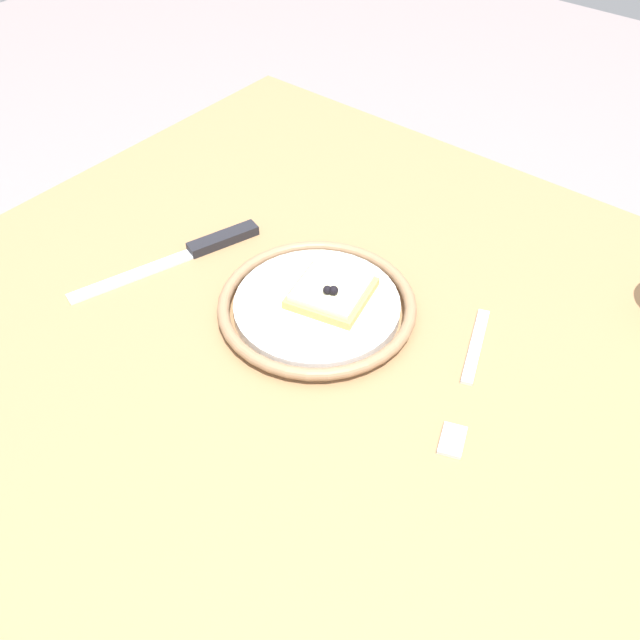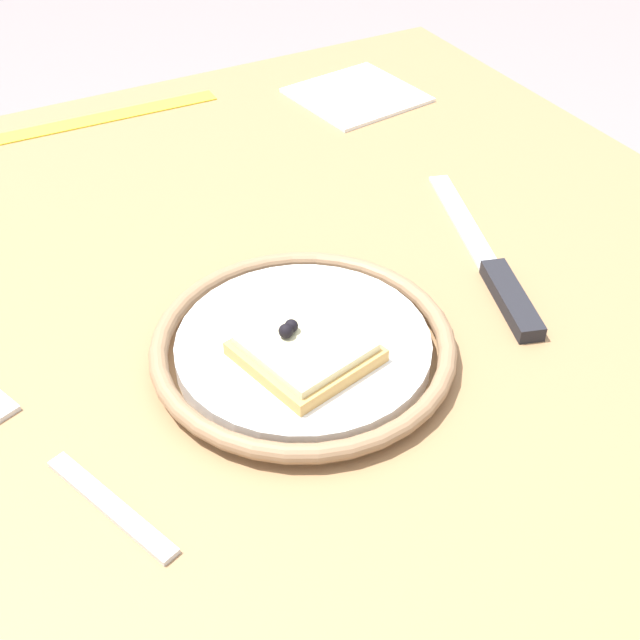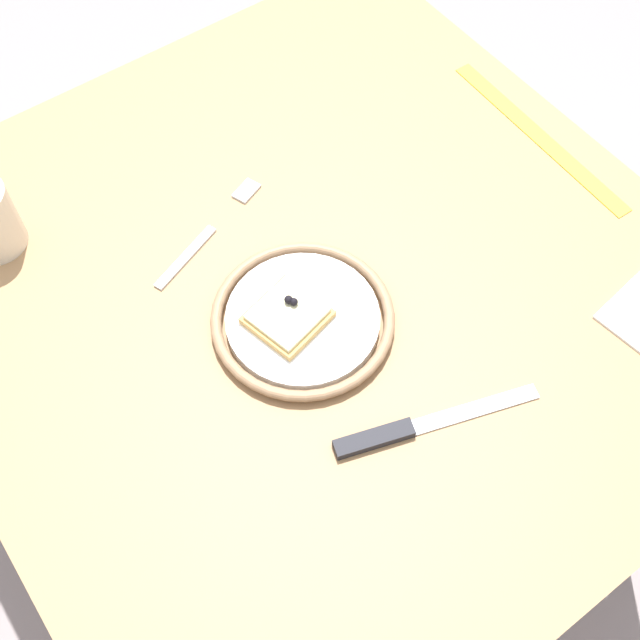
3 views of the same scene
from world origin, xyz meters
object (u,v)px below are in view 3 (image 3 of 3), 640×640
(knife, at_px, (402,431))
(dining_table, at_px, (315,317))
(pizza_slice_near, at_px, (287,316))
(plate, at_px, (303,319))
(measuring_tape, at_px, (539,136))
(fork, at_px, (209,232))

(knife, bearing_deg, dining_table, 169.59)
(pizza_slice_near, bearing_deg, dining_table, 118.09)
(plate, height_order, measuring_tape, plate)
(dining_table, height_order, knife, knife)
(dining_table, distance_m, knife, 0.24)
(pizza_slice_near, xyz_separation_m, knife, (0.19, 0.02, -0.02))
(pizza_slice_near, height_order, knife, pizza_slice_near)
(knife, bearing_deg, pizza_slice_near, -172.82)
(dining_table, height_order, fork, fork)
(knife, height_order, fork, knife)
(dining_table, height_order, measuring_tape, measuring_tape)
(measuring_tape, bearing_deg, dining_table, -86.56)
(fork, relative_size, measuring_tape, 0.59)
(plate, bearing_deg, pizza_slice_near, -112.83)
(dining_table, distance_m, pizza_slice_near, 0.13)
(dining_table, distance_m, plate, 0.11)
(measuring_tape, bearing_deg, pizza_slice_near, -82.54)
(plate, distance_m, fork, 0.18)
(plate, bearing_deg, knife, 2.18)
(pizza_slice_near, relative_size, fork, 0.50)
(knife, relative_size, measuring_tape, 0.71)
(dining_table, xyz_separation_m, pizza_slice_near, (0.03, -0.06, 0.11))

